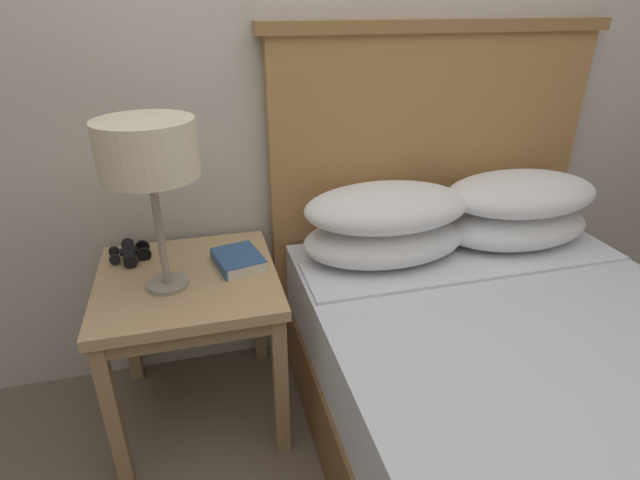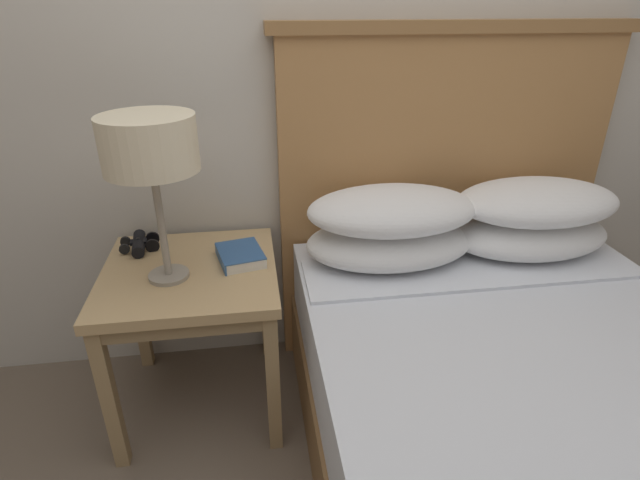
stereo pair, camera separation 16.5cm
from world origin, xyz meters
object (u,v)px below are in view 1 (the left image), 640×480
object	(u,v)px
bed	(550,412)
book_on_nightstand	(238,260)
table_lamp	(147,153)
binoculars_pair	(129,253)
nightstand	(190,296)

from	to	relation	value
bed	book_on_nightstand	xyz separation A→B (m)	(-0.81, 0.65, 0.27)
table_lamp	binoculars_pair	world-z (taller)	table_lamp
nightstand	binoculars_pair	bearing A→B (deg)	137.16
table_lamp	book_on_nightstand	bearing A→B (deg)	19.47
table_lamp	bed	bearing A→B (deg)	-28.73
book_on_nightstand	table_lamp	bearing A→B (deg)	-160.53
table_lamp	book_on_nightstand	world-z (taller)	table_lamp
nightstand	table_lamp	world-z (taller)	table_lamp
table_lamp	book_on_nightstand	xyz separation A→B (m)	(0.23, 0.08, -0.41)
nightstand	table_lamp	xyz separation A→B (m)	(-0.06, -0.05, 0.51)
bed	binoculars_pair	world-z (taller)	bed
nightstand	book_on_nightstand	world-z (taller)	book_on_nightstand
nightstand	binoculars_pair	world-z (taller)	binoculars_pair
bed	binoculars_pair	bearing A→B (deg)	145.81
bed	book_on_nightstand	bearing A→B (deg)	141.13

